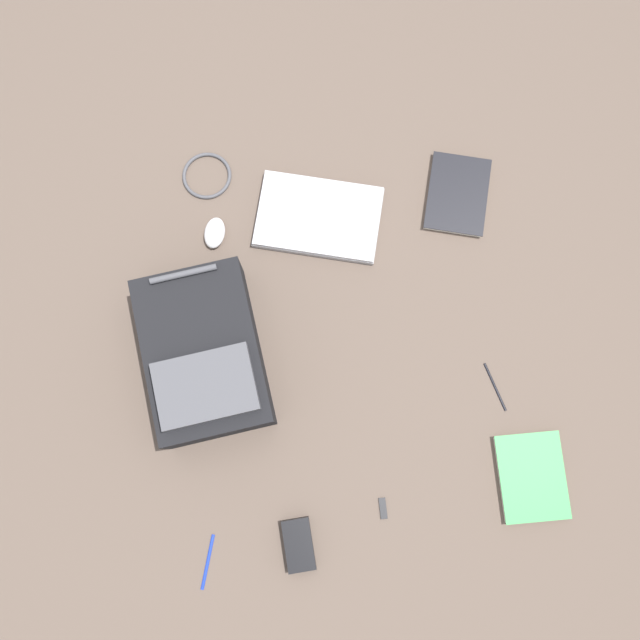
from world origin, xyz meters
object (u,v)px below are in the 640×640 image
Objects in this scene: backpack at (204,356)px; book_comic at (531,477)px; usb_stick at (383,508)px; cable_coil at (207,176)px; laptop at (317,217)px; pen_blue at (208,562)px; power_brick at (299,545)px; book_red at (457,195)px; pen_black at (495,387)px; computer_mouse at (215,233)px.

book_comic is at bearing -27.90° from backpack.
cable_coil is at bearing 109.87° from usb_stick.
cable_coil is at bearing 149.75° from laptop.
laptop is 0.97m from pen_blue.
power_brick is at bearing -83.14° from cable_coil.
book_red reaches higher than usb_stick.
pen_blue is at bearing -157.48° from pen_black.
power_brick is 0.94× the size of pen_black.
book_red is at bearing 67.29° from usb_stick.
book_comic is at bearing -30.23° from computer_mouse.
usb_stick is (-0.35, -0.83, -0.01)m from book_red.
book_red is at bearing 56.89° from power_brick.
computer_mouse reaches higher than cable_coil.
book_comic is 1.70× the size of pen_blue.
usb_stick is at bearing 8.30° from pen_blue.
computer_mouse reaches higher than book_comic.
backpack is at bearing 132.07° from usb_stick.
book_comic is 4.35× the size of usb_stick.
pen_blue is 0.48m from usb_stick.
usb_stick is (0.41, -0.45, -0.08)m from backpack.
pen_blue and usb_stick have the same top height.
computer_mouse is 0.89m from pen_blue.
cable_coil reaches higher than pen_black.
book_red is 5.01× the size of usb_stick.
cable_coil is 1.03× the size of pen_blue.
laptop is 2.86× the size of pen_blue.
power_brick is 0.95× the size of pen_blue.
book_comic is at bearing -86.19° from book_red.
pen_blue is (-0.87, -0.09, -0.01)m from book_comic.
pen_black is 0.45m from usb_stick.
book_red reaches higher than cable_coil.
book_red is 1.21m from pen_blue.
book_comic is at bearing 3.59° from usb_stick.
usb_stick is (0.06, -0.81, -0.01)m from laptop.
book_comic is 0.25m from pen_black.
laptop reaches higher than book_comic.
book_comic reaches higher than usb_stick.
pen_blue is at bearing -114.96° from laptop.
power_brick is (-0.63, -0.08, 0.01)m from book_comic.
book_red is 1.92× the size of cable_coil.
laptop is at bearing -178.13° from book_red.
cable_coil is 1.08× the size of power_brick.
book_comic is at bearing -51.82° from cable_coil.
backpack reaches higher than book_comic.
book_comic is (0.81, -0.43, -0.07)m from backpack.
book_comic is at bearing -79.11° from pen_black.
backpack is at bearing 166.64° from pen_black.
book_red is 2.99× the size of computer_mouse.
laptop is at bearing 94.21° from usb_stick.
pen_black is 1.00× the size of pen_blue.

